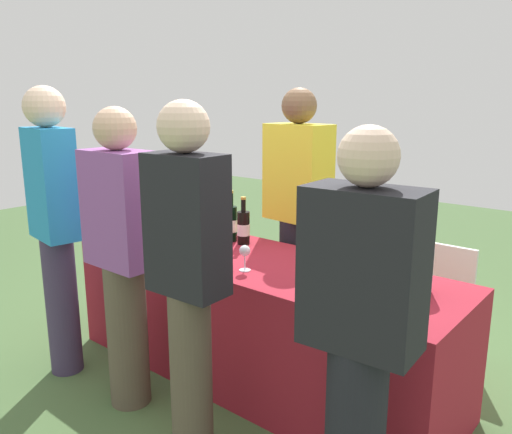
% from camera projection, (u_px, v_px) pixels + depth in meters
% --- Properties ---
extents(ground_plane, '(12.00, 12.00, 0.00)m').
position_uv_depth(ground_plane, '(256.00, 374.00, 3.13)').
color(ground_plane, '#476638').
extents(tasting_table, '(2.40, 0.76, 0.74)m').
position_uv_depth(tasting_table, '(256.00, 318.00, 3.05)').
color(tasting_table, maroon).
rests_on(tasting_table, ground_plane).
extents(wine_bottle_0, '(0.07, 0.07, 0.31)m').
position_uv_depth(wine_bottle_0, '(196.00, 219.00, 3.50)').
color(wine_bottle_0, black).
rests_on(wine_bottle_0, tasting_table).
extents(wine_bottle_1, '(0.07, 0.07, 0.33)m').
position_uv_depth(wine_bottle_1, '(231.00, 223.00, 3.32)').
color(wine_bottle_1, black).
rests_on(wine_bottle_1, tasting_table).
extents(wine_bottle_2, '(0.08, 0.08, 0.31)m').
position_uv_depth(wine_bottle_2, '(243.00, 227.00, 3.25)').
color(wine_bottle_2, black).
rests_on(wine_bottle_2, tasting_table).
extents(wine_bottle_3, '(0.08, 0.08, 0.31)m').
position_uv_depth(wine_bottle_3, '(333.00, 248.00, 2.80)').
color(wine_bottle_3, black).
rests_on(wine_bottle_3, tasting_table).
extents(wine_glass_0, '(0.07, 0.07, 0.14)m').
position_uv_depth(wine_glass_0, '(176.00, 229.00, 3.26)').
color(wine_glass_0, silver).
rests_on(wine_glass_0, tasting_table).
extents(wine_glass_1, '(0.07, 0.07, 0.14)m').
position_uv_depth(wine_glass_1, '(218.00, 247.00, 2.85)').
color(wine_glass_1, silver).
rests_on(wine_glass_1, tasting_table).
extents(wine_glass_2, '(0.06, 0.06, 0.14)m').
position_uv_depth(wine_glass_2, '(245.00, 252.00, 2.75)').
color(wine_glass_2, silver).
rests_on(wine_glass_2, tasting_table).
extents(wine_glass_3, '(0.07, 0.07, 0.14)m').
position_uv_depth(wine_glass_3, '(355.00, 279.00, 2.35)').
color(wine_glass_3, silver).
rests_on(wine_glass_3, tasting_table).
extents(wine_glass_4, '(0.07, 0.07, 0.13)m').
position_uv_depth(wine_glass_4, '(381.00, 280.00, 2.36)').
color(wine_glass_4, silver).
rests_on(wine_glass_4, tasting_table).
extents(ice_bucket, '(0.18, 0.18, 0.21)m').
position_uv_depth(ice_bucket, '(413.00, 269.00, 2.47)').
color(ice_bucket, silver).
rests_on(ice_bucket, tasting_table).
extents(server_pouring, '(0.45, 0.28, 1.71)m').
position_uv_depth(server_pouring, '(297.00, 208.00, 3.44)').
color(server_pouring, black).
rests_on(server_pouring, ground_plane).
extents(guest_0, '(0.37, 0.24, 1.71)m').
position_uv_depth(guest_0, '(54.00, 219.00, 2.98)').
color(guest_0, '#3F3351').
rests_on(guest_0, ground_plane).
extents(guest_1, '(0.39, 0.22, 1.61)m').
position_uv_depth(guest_1, '(122.00, 251.00, 2.67)').
color(guest_1, brown).
rests_on(guest_1, ground_plane).
extents(guest_2, '(0.36, 0.22, 1.64)m').
position_uv_depth(guest_2, '(188.00, 271.00, 2.24)').
color(guest_2, brown).
rests_on(guest_2, ground_plane).
extents(guest_3, '(0.43, 0.25, 1.56)m').
position_uv_depth(guest_3, '(360.00, 329.00, 1.84)').
color(guest_3, black).
rests_on(guest_3, ground_plane).
extents(menu_board, '(0.46, 0.03, 0.72)m').
position_uv_depth(menu_board, '(437.00, 297.00, 3.40)').
color(menu_board, white).
rests_on(menu_board, ground_plane).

